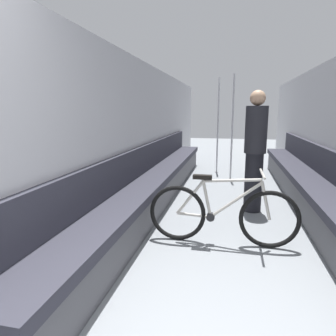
# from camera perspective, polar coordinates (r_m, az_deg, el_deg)

# --- Properties ---
(wall_left) EXTENTS (0.10, 10.92, 2.16)m
(wall_left) POSITION_cam_1_polar(r_m,az_deg,el_deg) (4.77, -5.23, 6.74)
(wall_left) COLOR #B2B2B7
(wall_left) RESTS_ON ground
(bench_seat_row_left) EXTENTS (0.49, 6.84, 0.89)m
(bench_seat_row_left) POSITION_cam_1_polar(r_m,az_deg,el_deg) (4.70, -2.39, -2.93)
(bench_seat_row_left) COLOR #4C4C51
(bench_seat_row_left) RESTS_ON ground
(bench_seat_row_right) EXTENTS (0.49, 6.84, 0.89)m
(bench_seat_row_right) POSITION_cam_1_polar(r_m,az_deg,el_deg) (4.70, 25.95, -4.05)
(bench_seat_row_right) COLOR #4C4C51
(bench_seat_row_right) RESTS_ON ground
(bicycle) EXTENTS (1.59, 0.46, 0.81)m
(bicycle) POSITION_cam_1_polar(r_m,az_deg,el_deg) (3.28, 10.23, -8.63)
(bicycle) COLOR black
(bicycle) RESTS_ON ground
(grab_pole_near) EXTENTS (0.08, 0.08, 2.14)m
(grab_pole_near) POSITION_cam_1_polar(r_m,az_deg,el_deg) (6.31, 12.14, 7.21)
(grab_pole_near) COLOR gray
(grab_pole_near) RESTS_ON ground
(grab_pole_far) EXTENTS (0.08, 0.08, 2.14)m
(grab_pole_far) POSITION_cam_1_polar(r_m,az_deg,el_deg) (6.98, 9.49, 7.63)
(grab_pole_far) COLOR gray
(grab_pole_far) RESTS_ON ground
(passenger_standing) EXTENTS (0.30, 0.30, 1.70)m
(passenger_standing) POSITION_cam_1_polar(r_m,az_deg,el_deg) (4.34, 16.26, 3.23)
(passenger_standing) COLOR black
(passenger_standing) RESTS_ON ground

